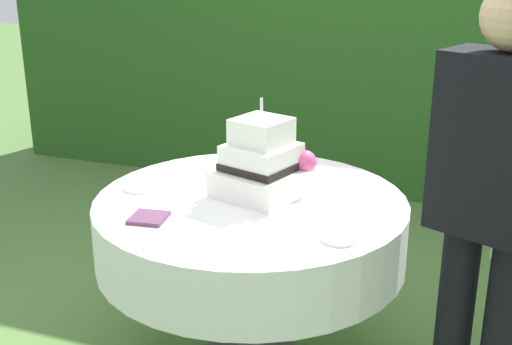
{
  "coord_description": "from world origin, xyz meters",
  "views": [
    {
      "loc": [
        0.83,
        -2.22,
        1.69
      ],
      "look_at": [
        0.01,
        0.03,
        0.85
      ],
      "focal_mm": 46.24,
      "sensor_mm": 36.0,
      "label": 1
    }
  ],
  "objects": [
    {
      "name": "serving_plate_near",
      "position": [
        -0.45,
        -0.04,
        0.76
      ],
      "size": [
        0.14,
        0.14,
        0.01
      ],
      "primitive_type": "cylinder",
      "color": "white",
      "rests_on": "cake_table"
    },
    {
      "name": "standing_person",
      "position": [
        0.87,
        -0.24,
        0.93
      ],
      "size": [
        0.41,
        0.32,
        1.6
      ],
      "color": "black",
      "rests_on": "ground_plane"
    },
    {
      "name": "wedding_cake",
      "position": [
        0.03,
        0.06,
        0.88
      ],
      "size": [
        0.39,
        0.39,
        0.39
      ],
      "color": "white",
      "rests_on": "cake_table"
    },
    {
      "name": "cake_table",
      "position": [
        0.0,
        0.0,
        0.63
      ],
      "size": [
        1.21,
        1.21,
        0.75
      ],
      "color": "#4C4C51",
      "rests_on": "ground_plane"
    },
    {
      "name": "serving_plate_far",
      "position": [
        0.41,
        -0.25,
        0.76
      ],
      "size": [
        0.13,
        0.13,
        0.01
      ],
      "primitive_type": "cylinder",
      "color": "white",
      "rests_on": "cake_table"
    },
    {
      "name": "napkin_stack",
      "position": [
        -0.27,
        -0.31,
        0.76
      ],
      "size": [
        0.14,
        0.14,
        0.01
      ],
      "primitive_type": "cube",
      "rotation": [
        0.0,
        0.0,
        0.13
      ],
      "color": "#603856",
      "rests_on": "cake_table"
    }
  ]
}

